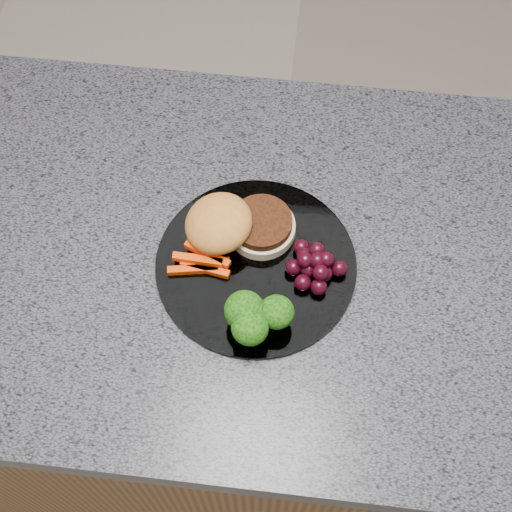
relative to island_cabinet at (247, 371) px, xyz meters
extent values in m
plane|color=#A89F8D|center=(0.00, 0.00, -0.43)|extent=(4.00, 4.00, 0.00)
cube|color=brown|center=(0.00, 0.00, 0.00)|extent=(1.20, 0.60, 0.86)
cube|color=#4E4E58|center=(0.00, 0.00, 0.45)|extent=(1.20, 0.60, 0.04)
cylinder|color=white|center=(0.02, -0.02, 0.47)|extent=(0.26, 0.26, 0.01)
cylinder|color=beige|center=(0.02, 0.03, 0.48)|extent=(0.11, 0.11, 0.02)
cylinder|color=#3D1B0B|center=(0.02, 0.03, 0.50)|extent=(0.10, 0.10, 0.01)
ellipsoid|color=#B76E2D|center=(-0.03, 0.02, 0.50)|extent=(0.11, 0.11, 0.05)
cube|color=#E23803|center=(-0.05, -0.02, 0.48)|extent=(0.06, 0.01, 0.01)
cube|color=#E23803|center=(-0.04, -0.04, 0.48)|extent=(0.07, 0.02, 0.01)
cube|color=#E23803|center=(-0.06, -0.04, 0.48)|extent=(0.07, 0.02, 0.01)
cube|color=#E23803|center=(-0.04, -0.02, 0.49)|extent=(0.06, 0.03, 0.01)
cube|color=#E23803|center=(-0.05, -0.03, 0.49)|extent=(0.07, 0.01, 0.01)
cylinder|color=olive|center=(0.02, -0.10, 0.49)|extent=(0.02, 0.02, 0.02)
ellipsoid|color=#0A3407|center=(0.02, -0.10, 0.51)|extent=(0.05, 0.05, 0.04)
cylinder|color=olive|center=(0.05, -0.10, 0.49)|extent=(0.02, 0.02, 0.02)
ellipsoid|color=#0A3407|center=(0.05, -0.10, 0.51)|extent=(0.04, 0.04, 0.04)
cylinder|color=olive|center=(0.02, -0.12, 0.49)|extent=(0.02, 0.02, 0.02)
ellipsoid|color=#0A3407|center=(0.02, -0.12, 0.51)|extent=(0.05, 0.05, 0.04)
sphere|color=black|center=(0.09, -0.03, 0.49)|extent=(0.02, 0.02, 0.02)
sphere|color=black|center=(0.11, -0.03, 0.49)|extent=(0.02, 0.02, 0.02)
sphere|color=black|center=(0.11, -0.01, 0.49)|extent=(0.02, 0.02, 0.02)
sphere|color=black|center=(0.08, -0.01, 0.49)|extent=(0.02, 0.02, 0.02)
sphere|color=black|center=(0.07, -0.03, 0.49)|extent=(0.02, 0.02, 0.02)
sphere|color=black|center=(0.08, -0.05, 0.49)|extent=(0.02, 0.02, 0.02)
sphere|color=black|center=(0.10, -0.05, 0.49)|extent=(0.02, 0.02, 0.02)
sphere|color=black|center=(0.13, -0.02, 0.49)|extent=(0.02, 0.02, 0.02)
sphere|color=black|center=(0.08, 0.00, 0.49)|extent=(0.02, 0.02, 0.02)
sphere|color=black|center=(0.10, -0.02, 0.50)|extent=(0.02, 0.02, 0.02)
sphere|color=black|center=(0.08, -0.02, 0.50)|extent=(0.02, 0.02, 0.02)
sphere|color=black|center=(0.10, -0.04, 0.50)|extent=(0.02, 0.02, 0.02)
sphere|color=black|center=(0.10, -0.01, 0.50)|extent=(0.02, 0.02, 0.02)
sphere|color=black|center=(0.11, -0.02, 0.50)|extent=(0.02, 0.02, 0.02)
camera|label=1|loc=(0.07, -0.45, 1.29)|focal=50.00mm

